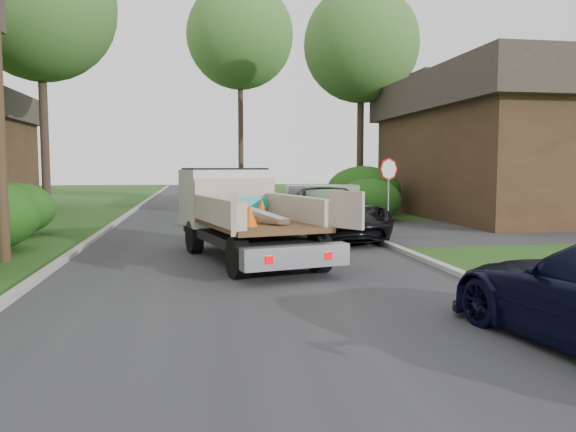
{
  "coord_description": "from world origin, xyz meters",
  "views": [
    {
      "loc": [
        -1.08,
        -8.76,
        2.19
      ],
      "look_at": [
        0.74,
        2.29,
        1.2
      ],
      "focal_mm": 35.0,
      "sensor_mm": 36.0,
      "label": 1
    }
  ],
  "objects_px": {
    "stop_sign": "(388,179)",
    "tree_center_far": "(240,36)",
    "tree_left_far": "(40,5)",
    "house_right": "(521,144)",
    "flatbed_truck": "(237,208)",
    "tree_right_far": "(361,45)",
    "black_pickup": "(325,212)"
  },
  "relations": [
    {
      "from": "stop_sign",
      "to": "tree_center_far",
      "type": "xyz_separation_m",
      "value": [
        -3.2,
        21.0,
        9.2
      ]
    },
    {
      "from": "tree_left_far",
      "to": "tree_center_far",
      "type": "distance_m",
      "value": 16.22
    },
    {
      "from": "tree_left_far",
      "to": "house_right",
      "type": "bearing_deg",
      "value": -8.33
    },
    {
      "from": "flatbed_truck",
      "to": "tree_right_far",
      "type": "bearing_deg",
      "value": 49.43
    },
    {
      "from": "tree_right_far",
      "to": "black_pickup",
      "type": "relative_size",
      "value": 2.03
    },
    {
      "from": "flatbed_truck",
      "to": "black_pickup",
      "type": "height_order",
      "value": "flatbed_truck"
    },
    {
      "from": "house_right",
      "to": "tree_right_far",
      "type": "xyz_separation_m",
      "value": [
        -5.5,
        6.0,
        5.32
      ]
    },
    {
      "from": "tree_center_far",
      "to": "stop_sign",
      "type": "bearing_deg",
      "value": -81.34
    },
    {
      "from": "tree_center_far",
      "to": "house_right",
      "type": "bearing_deg",
      "value": -55.49
    },
    {
      "from": "house_right",
      "to": "black_pickup",
      "type": "relative_size",
      "value": 2.28
    },
    {
      "from": "tree_center_far",
      "to": "tree_left_far",
      "type": "bearing_deg",
      "value": -126.16
    },
    {
      "from": "stop_sign",
      "to": "black_pickup",
      "type": "xyz_separation_m",
      "value": [
        -2.37,
        -0.99,
        -0.99
      ]
    },
    {
      "from": "flatbed_truck",
      "to": "tree_center_far",
      "type": "bearing_deg",
      "value": 71.36
    },
    {
      "from": "tree_left_far",
      "to": "black_pickup",
      "type": "distance_m",
      "value": 15.96
    },
    {
      "from": "house_right",
      "to": "tree_right_far",
      "type": "distance_m",
      "value": 9.72
    },
    {
      "from": "flatbed_truck",
      "to": "black_pickup",
      "type": "bearing_deg",
      "value": 32.86
    },
    {
      "from": "stop_sign",
      "to": "tree_right_far",
      "type": "relative_size",
      "value": 0.22
    },
    {
      "from": "stop_sign",
      "to": "tree_left_far",
      "type": "relative_size",
      "value": 0.2
    },
    {
      "from": "tree_right_far",
      "to": "black_pickup",
      "type": "height_order",
      "value": "tree_right_far"
    },
    {
      "from": "stop_sign",
      "to": "house_right",
      "type": "bearing_deg",
      "value": 32.66
    },
    {
      "from": "stop_sign",
      "to": "house_right",
      "type": "xyz_separation_m",
      "value": [
        7.8,
        5.0,
        1.38
      ]
    },
    {
      "from": "house_right",
      "to": "flatbed_truck",
      "type": "xyz_separation_m",
      "value": [
        -13.1,
        -9.1,
        -1.99
      ]
    },
    {
      "from": "house_right",
      "to": "black_pickup",
      "type": "distance_m",
      "value": 12.04
    },
    {
      "from": "tree_right_far",
      "to": "flatbed_truck",
      "type": "bearing_deg",
      "value": -116.71
    },
    {
      "from": "stop_sign",
      "to": "tree_right_far",
      "type": "distance_m",
      "value": 13.08
    },
    {
      "from": "tree_left_far",
      "to": "tree_center_far",
      "type": "height_order",
      "value": "tree_center_far"
    },
    {
      "from": "house_right",
      "to": "tree_center_far",
      "type": "xyz_separation_m",
      "value": [
        -11.0,
        16.0,
        7.82
      ]
    },
    {
      "from": "stop_sign",
      "to": "tree_left_far",
      "type": "xyz_separation_m",
      "value": [
        -12.7,
        8.0,
        7.2
      ]
    },
    {
      "from": "flatbed_truck",
      "to": "house_right",
      "type": "bearing_deg",
      "value": 20.93
    },
    {
      "from": "tree_center_far",
      "to": "flatbed_truck",
      "type": "bearing_deg",
      "value": -94.78
    },
    {
      "from": "house_right",
      "to": "tree_left_far",
      "type": "height_order",
      "value": "tree_left_far"
    },
    {
      "from": "tree_left_far",
      "to": "flatbed_truck",
      "type": "height_order",
      "value": "tree_left_far"
    }
  ]
}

